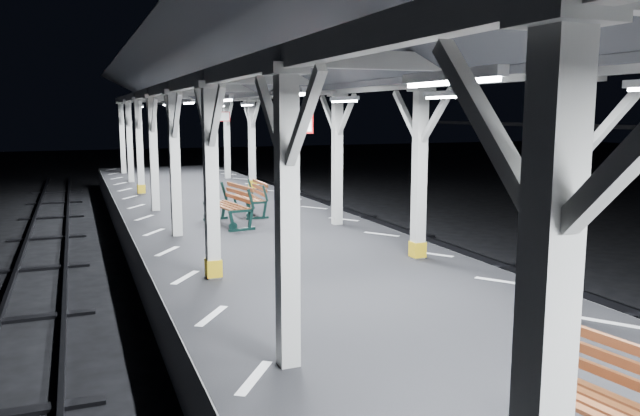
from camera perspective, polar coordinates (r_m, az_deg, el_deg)
ground at (r=10.03m, az=4.53°, el=-13.61°), size 120.00×120.00×0.00m
platform at (r=9.85m, az=4.57°, el=-10.92°), size 6.00×50.00×1.00m
hazard_stripes_left at (r=8.94m, az=-9.86°, el=-9.69°), size 1.00×48.00×0.01m
hazard_stripes_right at (r=10.96m, az=16.26°, el=-6.45°), size 1.00×48.00×0.01m
track_left at (r=9.16m, az=-26.18°, el=-16.23°), size 2.20×60.00×0.16m
track_right at (r=12.89m, az=25.20°, el=-8.94°), size 2.20×60.00×0.16m
canopy at (r=9.29m, az=4.94°, el=13.37°), size 5.40×49.00×4.65m
bench_mid at (r=15.82m, az=-8.07°, el=0.39°), size 0.94×1.94×1.01m
bench_far at (r=17.40m, az=-6.14°, el=1.02°), size 0.68×1.71×0.92m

